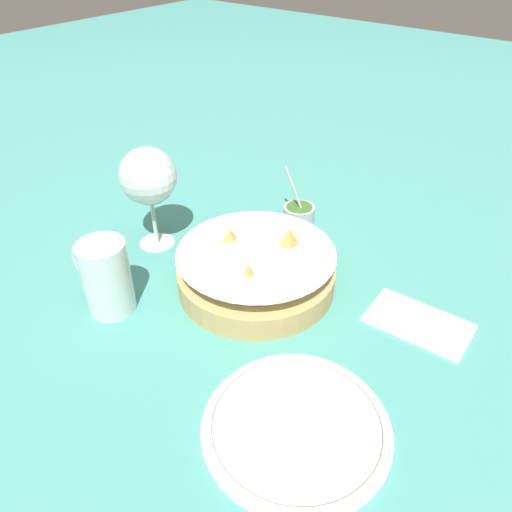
# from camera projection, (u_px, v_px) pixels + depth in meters

# --- Properties ---
(ground_plane) EXTENTS (4.00, 4.00, 0.00)m
(ground_plane) POSITION_uv_depth(u_px,v_px,m) (239.00, 288.00, 0.79)
(ground_plane) COLOR teal
(food_basket) EXTENTS (0.25, 0.25, 0.10)m
(food_basket) POSITION_uv_depth(u_px,v_px,m) (256.00, 271.00, 0.77)
(food_basket) COLOR tan
(food_basket) RESTS_ON ground_plane
(sauce_cup) EXTENTS (0.07, 0.06, 0.10)m
(sauce_cup) POSITION_uv_depth(u_px,v_px,m) (299.00, 213.00, 0.94)
(sauce_cup) COLOR #B7B7BC
(sauce_cup) RESTS_ON ground_plane
(wine_glass) EXTENTS (0.10, 0.10, 0.18)m
(wine_glass) POSITION_uv_depth(u_px,v_px,m) (148.00, 178.00, 0.82)
(wine_glass) COLOR silver
(wine_glass) RESTS_ON ground_plane
(beer_mug) EXTENTS (0.11, 0.07, 0.11)m
(beer_mug) POSITION_uv_depth(u_px,v_px,m) (106.00, 279.00, 0.72)
(beer_mug) COLOR silver
(beer_mug) RESTS_ON ground_plane
(side_plate) EXTENTS (0.22, 0.22, 0.01)m
(side_plate) POSITION_uv_depth(u_px,v_px,m) (296.00, 425.00, 0.57)
(side_plate) COLOR white
(side_plate) RESTS_ON ground_plane
(napkin) EXTENTS (0.15, 0.09, 0.01)m
(napkin) POSITION_uv_depth(u_px,v_px,m) (419.00, 322.00, 0.72)
(napkin) COLOR white
(napkin) RESTS_ON ground_plane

